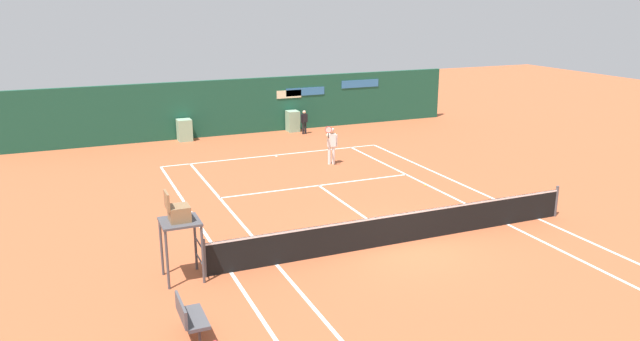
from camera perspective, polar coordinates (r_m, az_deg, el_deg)
name	(u,v)px	position (r m, az deg, el deg)	size (l,w,h in m)	color
ground_plane	(392,236)	(19.20, 6.74, -6.11)	(80.00, 80.00, 0.01)	#B25633
tennis_net	(402,227)	(18.56, 7.67, -5.25)	(12.10, 0.10, 1.07)	#4C4C51
sponsor_back_wall	(242,107)	(33.52, -7.26, 5.87)	(25.00, 1.02, 3.00)	#194C38
umpire_chair	(179,220)	(16.10, -13.02, -4.55)	(1.00, 1.00, 2.43)	#47474C
player_bench	(189,315)	(13.87, -12.10, -13.09)	(0.54, 1.11, 0.88)	#38383D
player_on_baseline	(331,143)	(27.00, 1.07, 2.60)	(0.77, 0.67, 1.85)	white
ball_kid_right_post	(304,120)	(33.28, -1.48, 4.70)	(0.43, 0.21, 1.30)	black
tennis_ball_near_service_line	(425,185)	(24.40, 9.81, -1.37)	(0.07, 0.07, 0.07)	#CCE033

